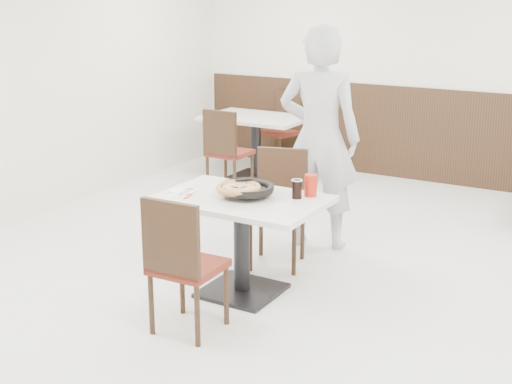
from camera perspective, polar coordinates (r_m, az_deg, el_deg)
The scene contains 20 objects.
floor at distance 5.64m, azimuth 2.57°, elevation -7.12°, with size 7.00×7.00×0.00m, color beige.
wall_back at distance 8.49m, azimuth 13.86°, elevation 10.08°, with size 6.00×0.04×2.80m, color silver.
wall_left at distance 7.13m, azimuth -19.44°, elevation 8.57°, with size 0.04×7.00×2.80m, color silver.
wainscot_back at distance 8.60m, azimuth 13.44°, elevation 4.44°, with size 5.90×0.03×1.10m, color black.
main_table at distance 5.30m, azimuth -1.15°, elevation -4.32°, with size 1.20×0.80×0.75m, color silver, non-canonical shape.
chair_near at distance 4.73m, azimuth -5.44°, elevation -5.69°, with size 0.42×0.42×0.95m, color black, non-canonical shape.
chair_far at distance 5.80m, azimuth 1.70°, elevation -1.46°, with size 0.42×0.42×0.95m, color black, non-canonical shape.
trivet at distance 5.21m, azimuth -0.78°, elevation -0.11°, with size 0.11×0.11×0.04m, color black.
pizza_pan at distance 5.19m, azimuth -0.78°, elevation 0.10°, with size 0.39×0.39×0.01m, color black.
pizza at distance 5.15m, azimuth -1.43°, elevation 0.18°, with size 0.30×0.30×0.02m, color #B47E41.
pizza_server at distance 5.16m, azimuth -1.29°, elevation 0.57°, with size 0.08×0.10×0.00m, color silver.
napkin at distance 5.27m, azimuth -6.09°, elevation -0.20°, with size 0.15×0.15×0.00m, color silver.
side_plate at distance 5.33m, azimuth -5.87°, elevation 0.08°, with size 0.19×0.19×0.01m, color white.
fork at distance 5.27m, azimuth -5.72°, elevation -0.00°, with size 0.01×0.15×0.00m, color silver.
cola_glass at distance 5.15m, azimuth 3.29°, elevation 0.20°, with size 0.07×0.07×0.13m, color black.
red_cup at distance 5.21m, azimuth 4.40°, elevation 0.55°, with size 0.09×0.09×0.16m, color #B71E0F.
diner_person at distance 6.16m, azimuth 5.10°, elevation 4.28°, with size 0.71×0.46×1.94m, color #B6B7BC.
bg_table_left at distance 8.53m, azimuth -0.02°, elevation 3.60°, with size 1.20×0.80×0.75m, color silver, non-canonical shape.
bg_chair_left_near at distance 7.91m, azimuth -2.12°, elevation 3.33°, with size 0.42×0.42×0.95m, color black, non-canonical shape.
bg_chair_left_far at distance 9.03m, azimuth 1.84°, elevation 4.94°, with size 0.42×0.42×0.95m, color black, non-canonical shape.
Camera 1 is at (2.37, -4.61, 2.22)m, focal length 50.00 mm.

